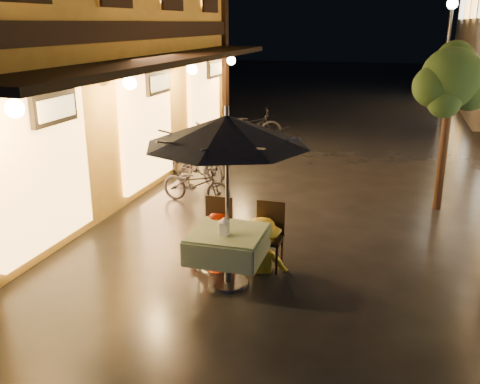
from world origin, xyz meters
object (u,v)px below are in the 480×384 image
(patio_umbrella, at_px, (227,131))
(bicycle_0, at_px, (196,184))
(person_orange, at_px, (215,214))
(person_yellow, at_px, (262,220))
(table_lantern, at_px, (224,225))
(cafe_table, at_px, (228,245))

(patio_umbrella, relative_size, bicycle_0, 1.61)
(person_orange, bearing_deg, patio_umbrella, 105.14)
(patio_umbrella, xyz_separation_m, person_yellow, (0.33, 0.59, -1.38))
(table_lantern, distance_m, person_orange, 0.73)
(table_lantern, height_order, person_orange, person_orange)
(bicycle_0, bearing_deg, person_yellow, -132.71)
(person_orange, distance_m, bicycle_0, 2.97)
(table_lantern, relative_size, person_orange, 0.15)
(person_orange, height_order, bicycle_0, person_orange)
(person_orange, xyz_separation_m, person_yellow, (0.68, 0.08, -0.04))
(cafe_table, xyz_separation_m, patio_umbrella, (0.00, -0.00, 1.56))
(cafe_table, distance_m, patio_umbrella, 1.56)
(person_yellow, bearing_deg, person_orange, -9.28)
(patio_umbrella, distance_m, bicycle_0, 3.96)
(cafe_table, height_order, patio_umbrella, patio_umbrella)
(table_lantern, bearing_deg, patio_umbrella, 90.00)
(table_lantern, bearing_deg, bicycle_0, 116.65)
(patio_umbrella, bearing_deg, person_yellow, 60.59)
(cafe_table, distance_m, person_yellow, 0.70)
(cafe_table, relative_size, person_orange, 0.61)
(patio_umbrella, xyz_separation_m, person_orange, (-0.35, 0.50, -1.33))
(person_yellow, xyz_separation_m, bicycle_0, (-1.97, 2.56, -0.37))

